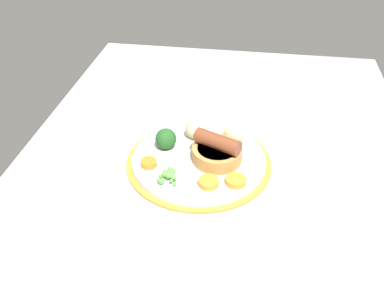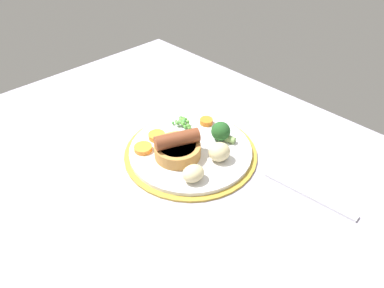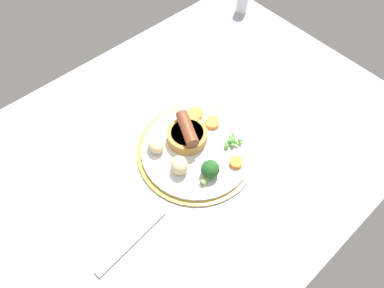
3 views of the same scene
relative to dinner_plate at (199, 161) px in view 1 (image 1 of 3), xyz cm
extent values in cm
cube|color=#9E99AD|center=(0.68, -3.55, -2.07)|extent=(110.00, 80.00, 3.00)
cylinder|color=#B79333|center=(0.00, 0.00, -0.32)|extent=(28.42, 28.42, 0.50)
cylinder|color=silver|center=(0.00, 0.00, 0.13)|extent=(26.15, 26.15, 1.40)
cylinder|color=#BC8442|center=(-0.21, -3.17, 2.23)|extent=(9.60, 9.60, 2.78)
cylinder|color=#472614|center=(-0.21, -3.17, 3.47)|extent=(7.68, 7.68, 0.30)
cylinder|color=brown|center=(-0.21, -3.17, 5.10)|extent=(6.37, 9.47, 2.96)
sphere|color=#51A54D|center=(-6.98, 4.59, 2.14)|extent=(0.96, 0.96, 0.96)
sphere|color=#63AE3D|center=(-8.60, 6.01, 1.55)|extent=(0.81, 0.81, 0.81)
sphere|color=#67B33F|center=(-7.80, 4.11, 2.02)|extent=(0.81, 0.81, 0.81)
sphere|color=#56A73F|center=(-8.84, 5.38, 1.68)|extent=(0.90, 0.90, 0.90)
sphere|color=#50AF4B|center=(-9.09, 3.07, 1.39)|extent=(0.71, 0.71, 0.71)
sphere|color=#63B14E|center=(-7.94, 3.55, 1.84)|extent=(0.83, 0.83, 0.83)
sphere|color=#68AF4D|center=(-7.89, 4.41, 2.14)|extent=(1.00, 1.00, 1.00)
sphere|color=#5CA440|center=(-5.51, 4.59, 1.65)|extent=(1.00, 1.00, 1.00)
sphere|color=#58A449|center=(-7.50, 3.84, 2.02)|extent=(0.90, 0.90, 0.90)
sphere|color=#4FA34E|center=(-9.07, 5.54, 1.61)|extent=(0.96, 0.96, 0.96)
sphere|color=#5FA337|center=(-7.71, 5.91, 1.69)|extent=(0.75, 0.75, 0.75)
sphere|color=#58B645|center=(-7.55, 5.21, 2.06)|extent=(0.98, 0.98, 0.98)
sphere|color=#60A941|center=(-7.00, 4.10, 2.01)|extent=(0.81, 0.81, 0.81)
sphere|color=#56B943|center=(-5.82, 3.85, 1.59)|extent=(0.76, 0.76, 0.76)
sphere|color=#50A33E|center=(-8.67, 3.77, 1.65)|extent=(0.71, 0.71, 0.71)
sphere|color=#64B836|center=(-7.50, 4.67, 2.22)|extent=(0.92, 0.92, 0.92)
sphere|color=#59AE43|center=(-6.60, 4.03, 1.98)|extent=(0.99, 0.99, 0.99)
sphere|color=#57A143|center=(-7.21, 3.92, 2.06)|extent=(0.93, 0.93, 0.93)
sphere|color=#5EB049|center=(-7.94, 3.34, 1.81)|extent=(0.91, 0.91, 0.91)
sphere|color=#63B045|center=(-6.55, 5.35, 1.86)|extent=(0.93, 0.93, 0.93)
sphere|color=#5BAD42|center=(-5.05, 4.53, 1.28)|extent=(0.89, 0.89, 0.89)
sphere|color=#235623|center=(2.23, 6.97, 2.95)|extent=(4.23, 4.23, 4.23)
cylinder|color=#7A9E56|center=(4.48, 7.63, 1.57)|extent=(2.49, 2.03, 1.48)
ellipsoid|color=beige|center=(6.64, 1.66, 2.83)|extent=(5.55, 5.78, 3.99)
ellipsoid|color=beige|center=(7.17, -6.24, 2.47)|extent=(4.52, 5.13, 3.27)
cylinder|color=orange|center=(-7.78, -2.86, 1.40)|extent=(5.24, 5.24, 1.13)
cylinder|color=orange|center=(-6.52, -7.66, 1.36)|extent=(4.02, 4.02, 1.05)
cylinder|color=orange|center=(-4.03, 9.02, 1.42)|extent=(4.26, 4.26, 1.16)
cube|color=silver|center=(24.40, 7.36, -0.27)|extent=(18.07, 3.38, 0.60)
camera|label=1|loc=(-65.65, -8.86, 51.60)|focal=40.00mm
camera|label=2|loc=(40.60, -39.14, 47.14)|focal=32.00mm
camera|label=3|loc=(29.53, 31.65, 68.92)|focal=32.00mm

